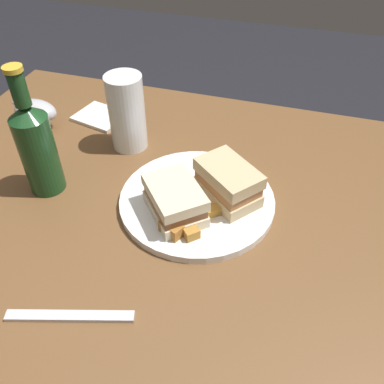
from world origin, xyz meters
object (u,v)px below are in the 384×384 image
object	(u,v)px
fork	(70,316)
sandwich_half_left	(175,200)
gravy_boat	(35,111)
pint_glass	(127,117)
sandwich_half_right	(228,183)
plate	(197,200)
cider_bottle	(36,146)
napkin	(100,117)

from	to	relation	value
fork	sandwich_half_left	bearing A→B (deg)	54.36
gravy_boat	pint_glass	bearing A→B (deg)	178.68
sandwich_half_right	fork	xyz separation A→B (m)	(0.16, 0.29, -0.04)
gravy_boat	plate	bearing A→B (deg)	161.58
plate	cider_bottle	bearing A→B (deg)	7.70
cider_bottle	napkin	size ratio (longest dim) A/B	2.20
gravy_boat	fork	world-z (taller)	gravy_boat
plate	sandwich_half_left	bearing A→B (deg)	62.66
sandwich_half_left	fork	size ratio (longest dim) A/B	0.75
sandwich_half_left	gravy_boat	xyz separation A→B (m)	(0.39, -0.19, -0.00)
fork	napkin	bearing A→B (deg)	95.44
gravy_boat	napkin	size ratio (longest dim) A/B	1.05
sandwich_half_right	gravy_boat	world-z (taller)	sandwich_half_right
plate	napkin	xyz separation A→B (m)	(0.30, -0.21, -0.00)
gravy_boat	fork	xyz separation A→B (m)	(-0.31, 0.41, -0.04)
pint_glass	cider_bottle	bearing A→B (deg)	61.19
sandwich_half_left	napkin	bearing A→B (deg)	-43.58
sandwich_half_left	pint_glass	size ratio (longest dim) A/B	0.86
sandwich_half_left	napkin	world-z (taller)	sandwich_half_left
sandwich_half_left	plate	bearing A→B (deg)	-117.34
cider_bottle	fork	world-z (taller)	cider_bottle
sandwich_half_left	pint_glass	distance (m)	0.25
plate	fork	distance (m)	0.29
plate	sandwich_half_right	bearing A→B (deg)	-160.76
gravy_boat	napkin	xyz separation A→B (m)	(-0.12, -0.07, -0.04)
pint_glass	cider_bottle	distance (m)	0.20
sandwich_half_right	napkin	bearing A→B (deg)	-29.09
fork	plate	bearing A→B (deg)	52.89
plate	sandwich_half_right	world-z (taller)	sandwich_half_right
gravy_boat	napkin	world-z (taller)	gravy_boat
napkin	fork	size ratio (longest dim) A/B	0.61
cider_bottle	napkin	bearing A→B (deg)	-86.41
napkin	plate	bearing A→B (deg)	144.57
sandwich_half_left	sandwich_half_right	world-z (taller)	sandwich_half_right
napkin	cider_bottle	bearing A→B (deg)	93.59
sandwich_half_right	pint_glass	bearing A→B (deg)	-25.83
plate	fork	world-z (taller)	plate
pint_glass	gravy_boat	xyz separation A→B (m)	(0.23, -0.01, -0.03)
sandwich_half_left	gravy_boat	world-z (taller)	sandwich_half_left
sandwich_half_left	fork	world-z (taller)	sandwich_half_left
sandwich_half_right	fork	distance (m)	0.33
pint_glass	napkin	size ratio (longest dim) A/B	1.44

